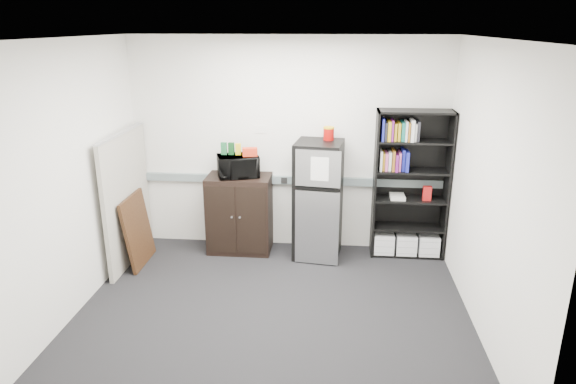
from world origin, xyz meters
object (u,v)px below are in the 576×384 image
object	(u,v)px
cubicle_partition	(127,198)
refrigerator	(318,200)
cabinet	(240,213)
bookshelf	(410,186)
microwave	(238,166)

from	to	relation	value
cubicle_partition	refrigerator	bearing A→B (deg)	8.43
refrigerator	cabinet	bearing A→B (deg)	-177.24
cubicle_partition	cabinet	world-z (taller)	cubicle_partition
bookshelf	cabinet	bearing A→B (deg)	-178.27
cubicle_partition	refrigerator	size ratio (longest dim) A/B	1.10
cubicle_partition	cabinet	xyz separation A→B (m)	(1.30, 0.42, -0.31)
microwave	cabinet	bearing A→B (deg)	70.84
cabinet	bookshelf	bearing A→B (deg)	1.73
cabinet	microwave	size ratio (longest dim) A/B	2.02
bookshelf	cubicle_partition	world-z (taller)	bookshelf
cubicle_partition	cabinet	distance (m)	1.40
refrigerator	bookshelf	bearing A→B (deg)	14.61
bookshelf	cubicle_partition	distance (m)	3.46
bookshelf	microwave	xyz separation A→B (m)	(-2.13, -0.08, 0.22)
bookshelf	cabinet	world-z (taller)	bookshelf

